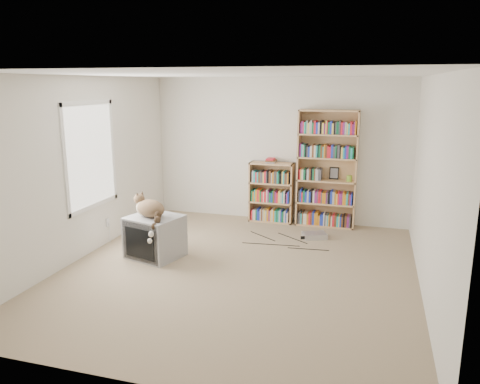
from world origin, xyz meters
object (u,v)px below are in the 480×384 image
(cat, at_px, (151,212))
(bookcase_tall, at_px, (327,172))
(bookcase_short, at_px, (272,194))
(crt_tv, at_px, (155,237))
(dvd_player, at_px, (315,235))

(cat, height_order, bookcase_tall, bookcase_tall)
(cat, height_order, bookcase_short, bookcase_short)
(crt_tv, height_order, dvd_player, crt_tv)
(cat, xyz_separation_m, bookcase_short, (1.19, 2.28, -0.19))
(bookcase_tall, height_order, bookcase_short, bookcase_tall)
(dvd_player, bearing_deg, cat, -165.88)
(bookcase_short, relative_size, dvd_player, 2.90)
(crt_tv, distance_m, bookcase_short, 2.49)
(crt_tv, relative_size, dvd_player, 2.24)
(dvd_player, bearing_deg, bookcase_short, 117.10)
(bookcase_short, bearing_deg, dvd_player, -40.28)
(bookcase_short, height_order, dvd_player, bookcase_short)
(cat, distance_m, bookcase_short, 2.58)
(crt_tv, height_order, bookcase_short, bookcase_short)
(bookcase_tall, xyz_separation_m, bookcase_short, (-0.95, -0.00, -0.44))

